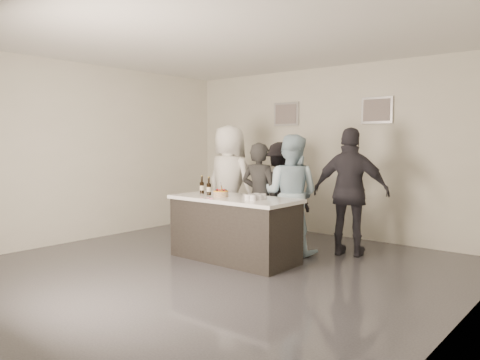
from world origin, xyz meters
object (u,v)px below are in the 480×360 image
Objects in this scene: beer_bottle_a at (202,185)px; person_main_black at (260,197)px; beer_bottle_b at (209,186)px; person_main_blue at (291,194)px; person_guest_left at (229,182)px; bar_counter at (234,228)px; person_guest_back at (282,191)px; cake at (221,194)px; person_guest_right at (351,192)px.

person_main_black reaches higher than beer_bottle_a.
person_main_blue is (0.83, 0.91, -0.14)m from beer_bottle_b.
person_main_black is 0.97m from person_guest_left.
person_guest_back is at bearing 99.45° from bar_counter.
beer_bottle_b is 1.24m from person_guest_left.
cake is at bearing -7.67° from beer_bottle_b.
person_guest_left is (-1.39, 0.19, 0.09)m from person_main_blue.
person_main_black is (0.08, 0.81, -0.10)m from cake.
bar_counter is 1.11× the size of person_guest_back.
person_guest_left reaches higher than cake.
bar_counter is 0.98× the size of person_guest_right.
person_guest_back is at bearing -25.07° from person_guest_right.
person_guest_left is at bearing 107.92° from beer_bottle_a.
bar_counter is 7.15× the size of beer_bottle_b.
beer_bottle_a is at bearing 110.63° from person_guest_left.
person_guest_right is at bearing 34.45° from beer_bottle_a.
person_guest_right is at bearing 48.26° from bar_counter.
person_main_blue is at bearing 47.56° from beer_bottle_b.
person_main_black is at bearing 49.50° from beer_bottle_a.
bar_counter is 1.63m from person_guest_back.
person_guest_back is (-0.09, 1.65, -0.10)m from cake.
beer_bottle_b is at bearing 57.85° from person_main_black.
person_main_blue is 0.91× the size of person_guest_left.
bar_counter is 8.66× the size of cake.
beer_bottle_b is at bearing 172.33° from cake.
beer_bottle_a is 2.21m from person_guest_right.
person_guest_right reaches higher than person_main_black.
bar_counter is 0.82m from person_main_black.
person_guest_left is at bearing 133.68° from bar_counter.
person_guest_right is at bearing 46.27° from cake.
person_main_black reaches higher than beer_bottle_b.
person_main_blue is at bearing 174.75° from person_guest_left.
bar_counter is 7.15× the size of beer_bottle_a.
beer_bottle_a is 0.16× the size of person_main_black.
person_main_black is at bearing 97.56° from bar_counter.
person_main_black is 0.51m from person_main_blue.
person_main_blue is 0.96m from person_guest_back.
bar_counter is at bearing -3.25° from beer_bottle_a.
person_main_blue reaches higher than bar_counter.
bar_counter is at bearing 34.12° from person_guest_right.
person_guest_back reaches higher than cake.
person_guest_left reaches higher than beer_bottle_b.
beer_bottle_b is 0.87m from person_main_black.
person_main_black is 0.85× the size of person_guest_left.
beer_bottle_b is at bearing 35.84° from person_main_blue.
person_guest_back is at bearing 74.81° from beer_bottle_a.
bar_counter is 1.04m from person_main_blue.
beer_bottle_b is (-0.27, 0.04, 0.09)m from cake.
person_guest_right is at bearing 40.23° from beer_bottle_b.
bar_counter is 1.80m from person_guest_right.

